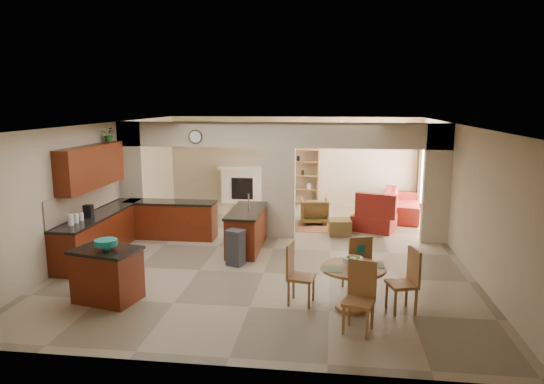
# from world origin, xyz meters

# --- Properties ---
(floor) EXTENTS (10.00, 10.00, 0.00)m
(floor) POSITION_xyz_m (0.00, 0.00, 0.00)
(floor) COLOR gray
(floor) RESTS_ON ground
(ceiling) EXTENTS (10.00, 10.00, 0.00)m
(ceiling) POSITION_xyz_m (0.00, 0.00, 2.80)
(ceiling) COLOR white
(ceiling) RESTS_ON wall_back
(wall_back) EXTENTS (8.00, 0.00, 8.00)m
(wall_back) POSITION_xyz_m (0.00, 5.00, 1.40)
(wall_back) COLOR tan
(wall_back) RESTS_ON floor
(wall_front) EXTENTS (8.00, 0.00, 8.00)m
(wall_front) POSITION_xyz_m (0.00, -5.00, 1.40)
(wall_front) COLOR tan
(wall_front) RESTS_ON floor
(wall_left) EXTENTS (0.00, 10.00, 10.00)m
(wall_left) POSITION_xyz_m (-4.00, 0.00, 1.40)
(wall_left) COLOR tan
(wall_left) RESTS_ON floor
(wall_right) EXTENTS (0.00, 10.00, 10.00)m
(wall_right) POSITION_xyz_m (4.00, 0.00, 1.40)
(wall_right) COLOR tan
(wall_right) RESTS_ON floor
(partition_left_pier) EXTENTS (0.60, 0.25, 2.80)m
(partition_left_pier) POSITION_xyz_m (-3.70, 1.00, 1.40)
(partition_left_pier) COLOR tan
(partition_left_pier) RESTS_ON floor
(partition_center_pier) EXTENTS (0.80, 0.25, 2.20)m
(partition_center_pier) POSITION_xyz_m (0.00, 1.00, 1.10)
(partition_center_pier) COLOR tan
(partition_center_pier) RESTS_ON floor
(partition_right_pier) EXTENTS (0.60, 0.25, 2.80)m
(partition_right_pier) POSITION_xyz_m (3.70, 1.00, 1.40)
(partition_right_pier) COLOR tan
(partition_right_pier) RESTS_ON floor
(partition_header) EXTENTS (8.00, 0.25, 0.60)m
(partition_header) POSITION_xyz_m (0.00, 1.00, 2.50)
(partition_header) COLOR tan
(partition_header) RESTS_ON partition_center_pier
(kitchen_counter) EXTENTS (2.52, 3.29, 1.48)m
(kitchen_counter) POSITION_xyz_m (-3.26, -0.25, 0.46)
(kitchen_counter) COLOR #3D1507
(kitchen_counter) RESTS_ON floor
(upper_cabinets) EXTENTS (0.35, 2.40, 0.90)m
(upper_cabinets) POSITION_xyz_m (-3.82, -0.80, 1.92)
(upper_cabinets) COLOR #3D1507
(upper_cabinets) RESTS_ON wall_left
(peninsula) EXTENTS (0.70, 1.85, 0.91)m
(peninsula) POSITION_xyz_m (-0.60, -0.11, 0.46)
(peninsula) COLOR #3D1507
(peninsula) RESTS_ON floor
(wall_clock) EXTENTS (0.34, 0.03, 0.34)m
(wall_clock) POSITION_xyz_m (-2.00, 0.85, 2.45)
(wall_clock) COLOR #442E16
(wall_clock) RESTS_ON partition_header
(rug) EXTENTS (1.60, 1.30, 0.01)m
(rug) POSITION_xyz_m (1.20, 2.10, 0.01)
(rug) COLOR #9B5B38
(rug) RESTS_ON floor
(fireplace) EXTENTS (1.60, 0.35, 1.20)m
(fireplace) POSITION_xyz_m (-1.60, 4.83, 0.61)
(fireplace) COLOR white
(fireplace) RESTS_ON floor
(shelving_unit) EXTENTS (1.00, 0.32, 1.80)m
(shelving_unit) POSITION_xyz_m (0.35, 4.82, 0.90)
(shelving_unit) COLOR olive
(shelving_unit) RESTS_ON floor
(window_a) EXTENTS (0.02, 0.90, 1.90)m
(window_a) POSITION_xyz_m (3.97, 2.30, 1.20)
(window_a) COLOR white
(window_a) RESTS_ON wall_right
(window_b) EXTENTS (0.02, 0.90, 1.90)m
(window_b) POSITION_xyz_m (3.97, 4.00, 1.20)
(window_b) COLOR white
(window_b) RESTS_ON wall_right
(glazed_door) EXTENTS (0.02, 0.70, 2.10)m
(glazed_door) POSITION_xyz_m (3.97, 3.15, 1.05)
(glazed_door) COLOR white
(glazed_door) RESTS_ON wall_right
(drape_a_left) EXTENTS (0.10, 0.28, 2.30)m
(drape_a_left) POSITION_xyz_m (3.93, 1.70, 1.20)
(drape_a_left) COLOR #391E17
(drape_a_left) RESTS_ON wall_right
(drape_a_right) EXTENTS (0.10, 0.28, 2.30)m
(drape_a_right) POSITION_xyz_m (3.93, 2.90, 1.20)
(drape_a_right) COLOR #391E17
(drape_a_right) RESTS_ON wall_right
(drape_b_left) EXTENTS (0.10, 0.28, 2.30)m
(drape_b_left) POSITION_xyz_m (3.93, 3.40, 1.20)
(drape_b_left) COLOR #391E17
(drape_b_left) RESTS_ON wall_right
(drape_b_right) EXTENTS (0.10, 0.28, 2.30)m
(drape_b_right) POSITION_xyz_m (3.93, 4.60, 1.20)
(drape_b_right) COLOR #391E17
(drape_b_right) RESTS_ON wall_right
(ceiling_fan) EXTENTS (1.00, 1.00, 0.10)m
(ceiling_fan) POSITION_xyz_m (1.50, 3.00, 2.56)
(ceiling_fan) COLOR white
(ceiling_fan) RESTS_ON ceiling
(kitchen_island) EXTENTS (1.18, 0.95, 0.90)m
(kitchen_island) POSITION_xyz_m (-2.40, -3.22, 0.45)
(kitchen_island) COLOR #3D1507
(kitchen_island) RESTS_ON floor
(teal_bowl) EXTENTS (0.37, 0.37, 0.17)m
(teal_bowl) POSITION_xyz_m (-2.36, -3.27, 0.98)
(teal_bowl) COLOR #13857F
(teal_bowl) RESTS_ON kitchen_island
(trash_can) EXTENTS (0.40, 0.37, 0.68)m
(trash_can) POSITION_xyz_m (-0.63, -1.21, 0.34)
(trash_can) COLOR #2F2F32
(trash_can) RESTS_ON floor
(dining_table) EXTENTS (1.04, 1.04, 0.71)m
(dining_table) POSITION_xyz_m (1.64, -3.06, 0.48)
(dining_table) COLOR olive
(dining_table) RESTS_ON floor
(fruit_bowl) EXTENTS (0.32, 0.32, 0.17)m
(fruit_bowl) POSITION_xyz_m (1.64, -3.04, 0.79)
(fruit_bowl) COLOR #79B727
(fruit_bowl) RESTS_ON dining_table
(sofa) EXTENTS (2.70, 1.40, 0.75)m
(sofa) POSITION_xyz_m (3.30, 3.59, 0.38)
(sofa) COLOR maroon
(sofa) RESTS_ON floor
(chaise) EXTENTS (1.24, 1.13, 0.41)m
(chaise) POSITION_xyz_m (2.38, 1.90, 0.20)
(chaise) COLOR maroon
(chaise) RESTS_ON floor
(armchair) EXTENTS (0.81, 0.83, 0.68)m
(armchair) POSITION_xyz_m (0.83, 2.46, 0.34)
(armchair) COLOR maroon
(armchair) RESTS_ON floor
(ottoman) EXTENTS (0.60, 0.60, 0.39)m
(ottoman) POSITION_xyz_m (1.50, 1.34, 0.20)
(ottoman) COLOR maroon
(ottoman) RESTS_ON floor
(plant) EXTENTS (0.32, 0.28, 0.34)m
(plant) POSITION_xyz_m (-3.82, 0.11, 2.54)
(plant) COLOR #184B14
(plant) RESTS_ON upper_cabinets
(chair_north) EXTENTS (0.53, 0.53, 1.02)m
(chair_north) POSITION_xyz_m (1.76, -2.33, 0.55)
(chair_north) COLOR olive
(chair_north) RESTS_ON floor
(chair_east) EXTENTS (0.52, 0.52, 1.02)m
(chair_east) POSITION_xyz_m (2.49, -3.04, 0.55)
(chair_east) COLOR olive
(chair_east) RESTS_ON floor
(chair_south) EXTENTS (0.52, 0.52, 1.02)m
(chair_south) POSITION_xyz_m (1.72, -3.76, 0.55)
(chair_south) COLOR olive
(chair_south) RESTS_ON floor
(chair_west) EXTENTS (0.48, 0.48, 1.02)m
(chair_west) POSITION_xyz_m (0.73, -2.94, 0.55)
(chair_west) COLOR olive
(chair_west) RESTS_ON floor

